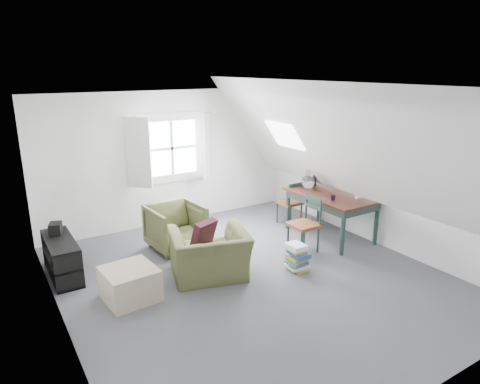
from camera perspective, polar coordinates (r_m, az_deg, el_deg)
floor at (r=6.26m, az=1.55°, el=-11.28°), size 5.50×5.50×0.00m
ceiling at (r=5.56m, az=1.75°, el=12.21°), size 5.50×5.50×0.00m
wall_back at (r=8.14m, az=-9.17°, el=4.46°), size 5.00×0.00×5.00m
wall_front at (r=3.96m, az=24.63°, el=-9.93°), size 5.00×0.00×5.00m
wall_left at (r=4.93m, az=-23.43°, el=-4.64°), size 0.00×5.50×5.50m
wall_right at (r=7.42m, az=17.95°, el=2.70°), size 0.00×5.50×5.50m
slope_left at (r=4.98m, az=-13.34°, el=2.84°), size 3.19×5.50×4.48m
slope_right at (r=6.63m, az=12.97°, el=6.16°), size 3.19×5.50×4.48m
dormer_window at (r=8.04m, az=-9.02°, el=5.76°), size 1.71×0.35×1.30m
skylight at (r=7.59m, az=6.02°, el=7.52°), size 0.35×0.75×0.47m
armchair_near at (r=6.29m, az=-4.06°, el=-11.15°), size 1.27×1.18×0.69m
armchair_far at (r=7.25m, az=-8.43°, el=-7.42°), size 0.87×0.89×0.76m
throw_pillow at (r=6.16m, az=-4.84°, el=-5.51°), size 0.44×0.35×0.40m
ottoman at (r=5.82m, az=-14.48°, el=-11.76°), size 0.68×0.68×0.42m
dining_table at (r=7.61m, az=12.02°, el=-0.97°), size 0.94×1.57×0.78m
demijohn at (r=7.76m, az=9.04°, el=1.39°), size 0.24×0.24×0.34m
vase_twigs at (r=8.00m, az=9.92°, el=1.68°), size 0.07×0.08×0.55m
cup at (r=7.21m, az=12.27°, el=-1.11°), size 0.11×0.11×0.08m
paper_box at (r=7.42m, az=15.59°, el=-0.69°), size 0.14×0.11×0.04m
dining_chair_far at (r=8.13m, az=6.78°, el=-1.34°), size 0.40×0.40×0.85m
dining_chair_near at (r=6.99m, az=8.70°, el=-4.17°), size 0.43×0.43×0.91m
media_shelf at (r=6.66m, az=-22.59°, el=-8.41°), size 0.37×1.10×0.56m
electronics_box at (r=6.79m, az=-23.37°, el=-4.54°), size 0.23×0.26×0.18m
magazine_stack at (r=6.43m, az=7.62°, el=-8.60°), size 0.30×0.36×0.40m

